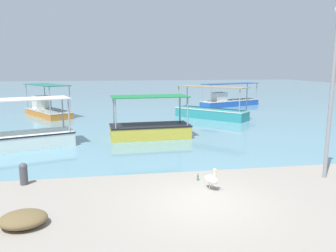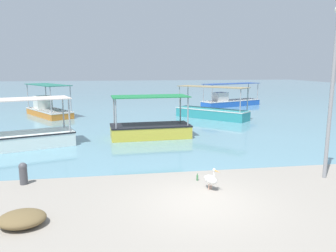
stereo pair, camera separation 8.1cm
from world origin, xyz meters
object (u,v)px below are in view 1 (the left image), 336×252
(fishing_boat_near_left, at_px, (150,128))
(lamp_post, at_px, (332,85))
(mooring_bollard, at_px, (24,173))
(glass_bottle, at_px, (198,178))
(net_pile, at_px, (23,219))
(fishing_boat_far_right, at_px, (229,101))
(fishing_boat_center, at_px, (211,112))
(fishing_boat_outer, at_px, (47,109))
(pelican, at_px, (212,179))

(fishing_boat_near_left, bearing_deg, lamp_post, -54.88)
(mooring_bollard, relative_size, glass_bottle, 2.96)
(fishing_boat_near_left, xyz_separation_m, net_pile, (-4.50, -10.41, -0.35))
(fishing_boat_far_right, height_order, lamp_post, lamp_post)
(mooring_bollard, bearing_deg, fishing_boat_far_right, 54.60)
(fishing_boat_near_left, bearing_deg, fishing_boat_far_right, 55.21)
(net_pile, bearing_deg, lamp_post, 12.24)
(fishing_boat_near_left, relative_size, glass_bottle, 17.67)
(fishing_boat_center, relative_size, net_pile, 4.43)
(fishing_boat_outer, distance_m, net_pile, 20.78)
(fishing_boat_far_right, distance_m, mooring_bollard, 26.48)
(fishing_boat_far_right, relative_size, glass_bottle, 26.35)
(fishing_boat_near_left, height_order, mooring_bollard, fishing_boat_near_left)
(fishing_boat_far_right, xyz_separation_m, glass_bottle, (-9.12, -22.18, -0.47))
(lamp_post, relative_size, glass_bottle, 23.09)
(fishing_boat_far_right, relative_size, mooring_bollard, 8.89)
(lamp_post, bearing_deg, mooring_bollard, 174.57)
(fishing_boat_center, bearing_deg, lamp_post, -89.80)
(fishing_boat_outer, xyz_separation_m, fishing_boat_far_right, (17.78, 4.34, -0.03))
(fishing_boat_outer, height_order, lamp_post, lamp_post)
(fishing_boat_outer, bearing_deg, fishing_boat_near_left, -52.54)
(mooring_bollard, bearing_deg, lamp_post, -5.43)
(fishing_boat_outer, height_order, pelican, fishing_boat_outer)
(fishing_boat_center, bearing_deg, net_pile, -121.06)
(pelican, bearing_deg, fishing_boat_center, 73.35)
(pelican, xyz_separation_m, glass_bottle, (-0.22, 0.98, -0.27))
(fishing_boat_center, relative_size, glass_bottle, 20.24)
(pelican, height_order, mooring_bollard, same)
(net_pile, xyz_separation_m, glass_bottle, (5.42, 2.68, -0.09))
(net_pile, bearing_deg, pelican, 16.71)
(fishing_boat_center, distance_m, pelican, 15.91)
(lamp_post, xyz_separation_m, glass_bottle, (-4.83, 0.45, -3.37))
(fishing_boat_near_left, height_order, fishing_boat_center, fishing_boat_center)
(fishing_boat_near_left, height_order, fishing_boat_outer, fishing_boat_outer)
(fishing_boat_outer, height_order, fishing_boat_far_right, fishing_boat_outer)
(pelican, bearing_deg, mooring_bollard, 166.21)
(pelican, xyz_separation_m, lamp_post, (4.61, 0.53, 3.11))
(fishing_boat_outer, xyz_separation_m, lamp_post, (13.50, -18.30, 2.88))
(fishing_boat_center, bearing_deg, fishing_boat_far_right, 61.29)
(fishing_boat_outer, bearing_deg, fishing_boat_far_right, 13.70)
(pelican, xyz_separation_m, net_pile, (-5.64, -1.69, -0.18))
(fishing_boat_far_right, bearing_deg, lamp_post, -100.72)
(fishing_boat_far_right, relative_size, lamp_post, 1.14)
(fishing_boat_near_left, xyz_separation_m, fishing_boat_far_right, (10.04, 14.45, 0.03))
(fishing_boat_near_left, xyz_separation_m, pelican, (1.14, -8.71, -0.17))
(mooring_bollard, bearing_deg, fishing_boat_center, 51.16)
(fishing_boat_near_left, distance_m, lamp_post, 10.43)
(fishing_boat_outer, relative_size, lamp_post, 0.93)
(lamp_post, xyz_separation_m, net_pile, (-10.25, -2.22, -3.29))
(net_pile, bearing_deg, fishing_boat_near_left, 66.62)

